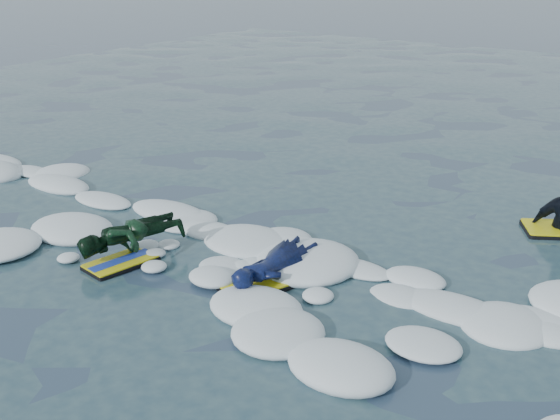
% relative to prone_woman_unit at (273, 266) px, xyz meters
% --- Properties ---
extents(ground, '(120.00, 120.00, 0.00)m').
position_rel_prone_woman_unit_xyz_m(ground, '(-0.83, -0.77, -0.18)').
color(ground, '#1A2E40').
rests_on(ground, ground).
extents(foam_band, '(12.00, 3.10, 0.30)m').
position_rel_prone_woman_unit_xyz_m(foam_band, '(-0.83, 0.27, -0.18)').
color(foam_band, white).
rests_on(foam_band, ground).
extents(prone_woman_unit, '(0.79, 1.48, 0.36)m').
position_rel_prone_woman_unit_xyz_m(prone_woman_unit, '(0.00, 0.00, 0.00)').
color(prone_woman_unit, black).
rests_on(prone_woman_unit, ground).
extents(prone_child_unit, '(1.09, 1.45, 0.51)m').
position_rel_prone_woman_unit_xyz_m(prone_child_unit, '(-1.76, -0.56, 0.08)').
color(prone_child_unit, black).
rests_on(prone_child_unit, ground).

